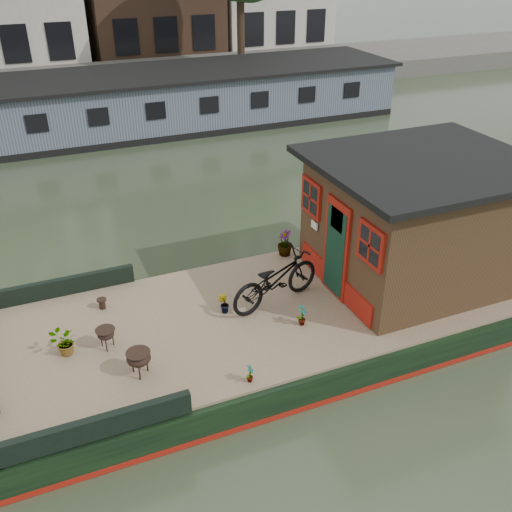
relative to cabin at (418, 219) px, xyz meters
name	(u,v)px	position (x,y,z in m)	size (l,w,h in m)	color
ground	(312,325)	(-2.19, 0.00, -1.88)	(120.00, 120.00, 0.00)	#26311F
houseboat_hull	(248,330)	(-3.52, 0.00, -1.60)	(14.01, 4.02, 0.60)	black
houseboat_deck	(313,298)	(-2.19, 0.00, -1.25)	(11.80, 3.80, 0.05)	#897255
bow_bulwark	(29,357)	(-7.25, 0.00, -1.05)	(3.00, 4.00, 0.35)	black
cabin	(418,219)	(0.00, 0.00, 0.00)	(4.00, 3.50, 2.42)	black
bicycle	(275,279)	(-2.93, 0.13, -0.72)	(0.67, 1.93, 1.01)	black
potted_plant_a	(302,315)	(-2.79, -0.70, -1.02)	(0.22, 0.15, 0.41)	#964E2A
potted_plant_b	(224,304)	(-3.91, 0.20, -1.05)	(0.20, 0.16, 0.36)	brown
potted_plant_c	(64,343)	(-6.69, 0.06, -1.00)	(0.40, 0.35, 0.45)	brown
potted_plant_d	(285,243)	(-1.99, 1.70, -0.94)	(0.32, 0.32, 0.57)	brown
potted_plant_e	(250,374)	(-4.18, -1.70, -1.07)	(0.17, 0.11, 0.32)	maroon
brazier_front	(139,363)	(-5.68, -0.88, -1.01)	(0.40, 0.40, 0.43)	black
brazier_rear	(106,338)	(-6.04, -0.02, -1.04)	(0.34, 0.34, 0.37)	black
bollard_port	(102,304)	(-5.92, 1.17, -1.13)	(0.18, 0.18, 0.20)	black
far_houseboat	(143,104)	(-2.19, 14.00, -0.91)	(20.40, 4.40, 2.11)	slate
quay	(114,82)	(-2.19, 20.50, -1.43)	(60.00, 6.00, 0.90)	#47443F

